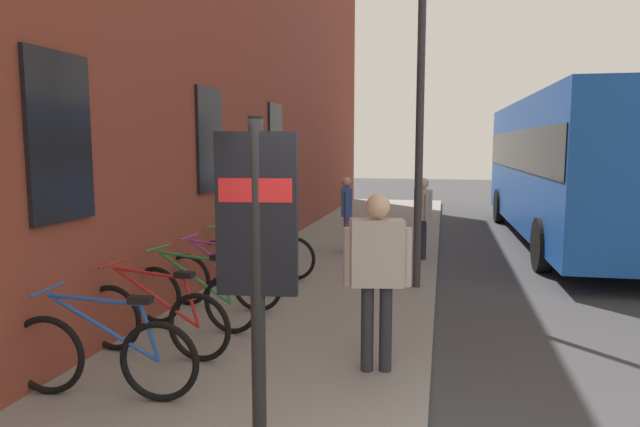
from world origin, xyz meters
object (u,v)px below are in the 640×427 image
at_px(bicycle_leaning_wall, 193,297).
at_px(bicycle_far_end, 242,265).
at_px(street_lamp, 421,69).
at_px(transit_info_sign, 257,237).
at_px(bicycle_beside_lamp, 103,355).
at_px(pedestrian_near_bus, 377,264).
at_px(bicycle_nearest_sign, 222,280).
at_px(city_bus, 572,162).
at_px(pedestrian_by_facade, 346,207).
at_px(pedestrian_crossing_street, 423,210).
at_px(bicycle_by_door, 155,320).
at_px(bicycle_end_of_row, 265,255).

distance_m(bicycle_leaning_wall, bicycle_far_end, 1.85).
bearing_deg(street_lamp, bicycle_leaning_wall, 135.89).
bearing_deg(transit_info_sign, bicycle_far_end, 21.67).
bearing_deg(bicycle_beside_lamp, bicycle_far_end, 1.66).
relative_size(bicycle_beside_lamp, pedestrian_near_bus, 1.01).
distance_m(bicycle_leaning_wall, bicycle_nearest_sign, 0.87).
xyz_separation_m(city_bus, pedestrian_near_bus, (-8.92, 3.53, -0.73)).
relative_size(pedestrian_near_bus, street_lamp, 0.31).
relative_size(bicycle_nearest_sign, pedestrian_by_facade, 1.14).
distance_m(bicycle_far_end, pedestrian_crossing_street, 4.02).
relative_size(bicycle_beside_lamp, street_lamp, 0.31).
xyz_separation_m(bicycle_by_door, transit_info_sign, (-1.66, -1.70, 1.21)).
bearing_deg(pedestrian_by_facade, pedestrian_near_bus, -167.54).
relative_size(bicycle_leaning_wall, transit_info_sign, 0.73).
relative_size(bicycle_far_end, city_bus, 0.16).
bearing_deg(bicycle_far_end, pedestrian_by_facade, -17.56).
xyz_separation_m(bicycle_by_door, pedestrian_near_bus, (0.10, -2.31, 0.68)).
bearing_deg(city_bus, bicycle_by_door, 147.09).
relative_size(bicycle_beside_lamp, bicycle_leaning_wall, 1.01).
bearing_deg(bicycle_far_end, bicycle_by_door, -178.80).
height_order(bicycle_by_door, city_bus, city_bus).
xyz_separation_m(bicycle_nearest_sign, pedestrian_crossing_street, (4.00, -2.52, 0.57)).
bearing_deg(pedestrian_near_bus, bicycle_end_of_row, 33.18).
distance_m(bicycle_by_door, pedestrian_near_bus, 2.41).
distance_m(bicycle_nearest_sign, bicycle_far_end, 0.98).
height_order(bicycle_beside_lamp, pedestrian_by_facade, pedestrian_by_facade).
bearing_deg(pedestrian_near_bus, city_bus, -21.59).
bearing_deg(bicycle_beside_lamp, transit_info_sign, -111.54).
bearing_deg(bicycle_end_of_row, transit_info_sign, -162.45).
xyz_separation_m(bicycle_by_door, city_bus, (9.02, -5.84, 1.41)).
distance_m(bicycle_far_end, bicycle_end_of_row, 0.82).
bearing_deg(bicycle_far_end, transit_info_sign, -158.33).
bearing_deg(pedestrian_crossing_street, bicycle_far_end, 139.31).
distance_m(bicycle_by_door, city_bus, 10.84).
relative_size(bicycle_by_door, transit_info_sign, 0.74).
bearing_deg(pedestrian_crossing_street, bicycle_by_door, 156.30).
distance_m(bicycle_by_door, bicycle_end_of_row, 3.57).
xyz_separation_m(bicycle_leaning_wall, pedestrian_crossing_street, (4.87, -2.53, 0.57)).
bearing_deg(bicycle_nearest_sign, bicycle_leaning_wall, 179.20).
height_order(pedestrian_crossing_street, pedestrian_near_bus, pedestrian_near_bus).
height_order(bicycle_leaning_wall, city_bus, city_bus).
bearing_deg(bicycle_end_of_row, bicycle_leaning_wall, 179.17).
bearing_deg(transit_info_sign, pedestrian_by_facade, 5.23).
bearing_deg(city_bus, bicycle_beside_lamp, 150.02).
bearing_deg(street_lamp, city_bus, -30.98).
distance_m(bicycle_leaning_wall, pedestrian_crossing_street, 5.51).
relative_size(bicycle_by_door, city_bus, 0.17).
relative_size(transit_info_sign, city_bus, 0.23).
bearing_deg(pedestrian_crossing_street, pedestrian_by_facade, 79.11).
bearing_deg(city_bus, street_lamp, 149.02).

